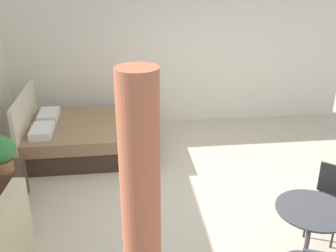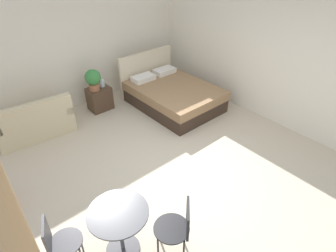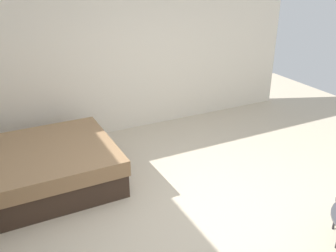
{
  "view_description": "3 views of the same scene",
  "coord_description": "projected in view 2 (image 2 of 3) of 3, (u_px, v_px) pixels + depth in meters",
  "views": [
    {
      "loc": [
        -4.57,
        1.08,
        3.01
      ],
      "look_at": [
        0.36,
        0.51,
        0.89
      ],
      "focal_mm": 41.6,
      "sensor_mm": 36.0,
      "label": 1
    },
    {
      "loc": [
        -2.45,
        -2.72,
        3.35
      ],
      "look_at": [
        0.27,
        0.45,
        0.55
      ],
      "focal_mm": 29.8,
      "sensor_mm": 36.0,
      "label": 2
    },
    {
      "loc": [
        -2.96,
        1.95,
        2.71
      ],
      "look_at": [
        0.77,
        0.07,
        0.85
      ],
      "focal_mm": 39.9,
      "sensor_mm": 36.0,
      "label": 3
    }
  ],
  "objects": [
    {
      "name": "cafe_chair_near_window",
      "position": [
        178.0,
        225.0,
        3.31
      ],
      "size": [
        0.62,
        0.62,
        0.85
      ],
      "color": "black",
      "rests_on": "ground"
    },
    {
      "name": "couch",
      "position": [
        35.0,
        123.0,
        5.59
      ],
      "size": [
        1.51,
        0.83,
        0.84
      ],
      "color": "beige",
      "rests_on": "ground"
    },
    {
      "name": "vase",
      "position": [
        102.0,
        83.0,
        6.37
      ],
      "size": [
        0.12,
        0.12,
        0.16
      ],
      "color": "silver",
      "rests_on": "nightstand"
    },
    {
      "name": "wall_back",
      "position": [
        76.0,
        45.0,
        6.2
      ],
      "size": [
        8.5,
        0.12,
        2.78
      ],
      "primitive_type": "cube",
      "color": "silver",
      "rests_on": "ground"
    },
    {
      "name": "balcony_table",
      "position": [
        120.0,
        224.0,
        3.34
      ],
      "size": [
        0.73,
        0.73,
        0.73
      ],
      "color": "#3F3F44",
      "rests_on": "ground"
    },
    {
      "name": "cafe_chair_near_couch",
      "position": [
        58.0,
        241.0,
        3.14
      ],
      "size": [
        0.5,
        0.5,
        0.84
      ],
      "color": "#3F3F44",
      "rests_on": "ground"
    },
    {
      "name": "bed",
      "position": [
        172.0,
        94.0,
        6.64
      ],
      "size": [
        1.58,
        2.14,
        1.07
      ],
      "color": "#38281E",
      "rests_on": "ground"
    },
    {
      "name": "wall_right",
      "position": [
        276.0,
        56.0,
        5.61
      ],
      "size": [
        0.12,
        6.56,
        2.78
      ],
      "primitive_type": "cube",
      "color": "silver",
      "rests_on": "ground"
    },
    {
      "name": "nightstand",
      "position": [
        100.0,
        99.0,
        6.49
      ],
      "size": [
        0.51,
        0.39,
        0.54
      ],
      "color": "#473323",
      "rests_on": "ground"
    },
    {
      "name": "potted_plant",
      "position": [
        93.0,
        79.0,
        6.12
      ],
      "size": [
        0.35,
        0.35,
        0.48
      ],
      "color": "#935B3D",
      "rests_on": "nightstand"
    },
    {
      "name": "ground_plane",
      "position": [
        173.0,
        169.0,
        4.91
      ],
      "size": [
        8.5,
        9.56,
        0.02
      ],
      "primitive_type": "cube",
      "color": "beige"
    }
  ]
}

